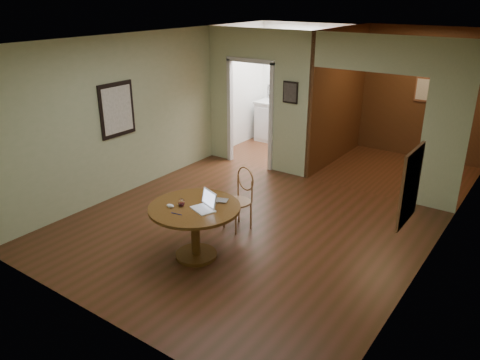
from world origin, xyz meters
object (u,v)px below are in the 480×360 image
Objects in this scene: chair at (240,195)px; open_laptop at (206,204)px; dining_table at (195,220)px; closed_laptop at (214,202)px.

open_laptop is at bearing -64.37° from chair.
chair is (-0.01, 1.04, -0.02)m from dining_table.
chair reaches higher than closed_laptop.
closed_laptop is at bearing 115.54° from open_laptop.
open_laptop is 1.09× the size of closed_laptop.
closed_laptop reaches higher than dining_table.
dining_table is at bearing -143.40° from open_laptop.
dining_table is at bearing -142.63° from closed_laptop.
open_laptop reaches higher than dining_table.
chair is 2.85× the size of closed_laptop.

